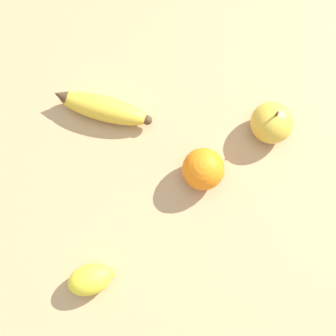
{
  "coord_description": "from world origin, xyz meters",
  "views": [
    {
      "loc": [
        0.16,
        -0.05,
        0.79
      ],
      "look_at": [
        -0.05,
        -0.02,
        0.03
      ],
      "focal_mm": 50.0,
      "sensor_mm": 36.0,
      "label": 1
    }
  ],
  "objects_px": {
    "apple": "(272,123)",
    "banana": "(103,108)",
    "orange": "(203,169)",
    "lemon": "(90,280)"
  },
  "relations": [
    {
      "from": "apple",
      "to": "lemon",
      "type": "xyz_separation_m",
      "value": [
        0.23,
        -0.33,
        -0.01
      ]
    },
    {
      "from": "apple",
      "to": "lemon",
      "type": "bearing_deg",
      "value": -55.44
    },
    {
      "from": "apple",
      "to": "banana",
      "type": "bearing_deg",
      "value": -102.66
    },
    {
      "from": "orange",
      "to": "apple",
      "type": "height_order",
      "value": "apple"
    },
    {
      "from": "banana",
      "to": "orange",
      "type": "bearing_deg",
      "value": 162.25
    },
    {
      "from": "banana",
      "to": "lemon",
      "type": "distance_m",
      "value": 0.3
    },
    {
      "from": "lemon",
      "to": "orange",
      "type": "bearing_deg",
      "value": 128.05
    },
    {
      "from": "banana",
      "to": "orange",
      "type": "relative_size",
      "value": 2.46
    },
    {
      "from": "banana",
      "to": "apple",
      "type": "height_order",
      "value": "apple"
    },
    {
      "from": "apple",
      "to": "lemon",
      "type": "height_order",
      "value": "apple"
    }
  ]
}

